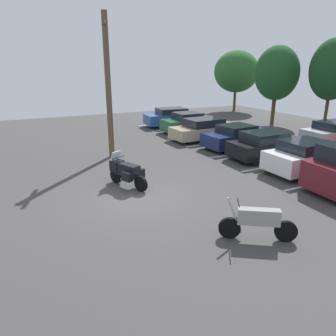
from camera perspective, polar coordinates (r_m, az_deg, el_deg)
ground at (r=12.39m, az=-5.71°, el=-5.40°), size 44.00×44.00×0.10m
motorcycle_touring at (r=13.22m, az=-7.52°, el=-0.61°), size 2.03×1.21×1.43m
motorcycle_second at (r=9.57m, az=15.79°, el=-9.23°), size 1.33×1.93×1.29m
parking_stripes at (r=18.15m, az=16.74°, el=1.73°), size 24.42×5.16×0.01m
car_blue at (r=26.68m, az=0.99°, el=9.13°), size 2.20×4.93×1.49m
car_green at (r=24.13m, az=3.90°, el=8.10°), size 1.94×4.24×1.50m
car_tan at (r=21.89m, az=6.70°, el=6.93°), size 2.09×4.91×1.44m
car_navy at (r=19.99m, az=12.54°, el=5.52°), size 2.14×4.64×1.41m
car_black at (r=17.97m, az=17.49°, el=3.90°), size 1.94×4.44×1.48m
car_white at (r=16.29m, az=23.93°, el=1.88°), size 1.93×4.33×1.55m
car_far_silver at (r=22.55m, az=27.86°, el=5.45°), size 2.11×4.41×1.55m
utility_pole at (r=17.38m, az=-10.69°, el=14.31°), size 1.74×0.70×7.42m
tree_center at (r=36.28m, az=12.18°, el=16.57°), size 4.73×4.73×6.37m
tree_left at (r=28.78m, az=18.97°, el=15.80°), size 3.60×3.60×6.42m
tree_center_right at (r=27.47m, az=27.45°, el=15.40°), size 3.27×3.27×6.77m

